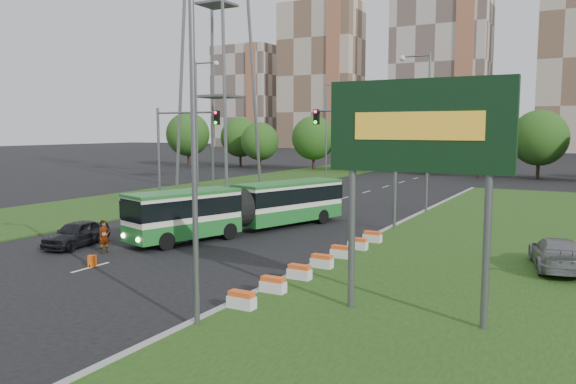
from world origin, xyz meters
The scene contains 20 objects.
ground centered at (0.00, 0.00, 0.00)m, with size 360.00×360.00×0.00m, color black.
grass_median centered at (13.00, 8.00, 0.07)m, with size 14.00×60.00×0.15m, color #234313.
median_kerb centered at (6.05, 8.00, 0.09)m, with size 0.30×60.00×0.18m, color #9B9B9B.
left_verge centered at (-18.00, 25.00, 0.05)m, with size 12.00×110.00×0.10m, color #234313.
lane_markings centered at (-3.00, 20.00, 0.00)m, with size 0.20×100.00×0.01m, color silver, non-canonical shape.
flower_planters centered at (6.70, -1.40, 0.45)m, with size 1.10×13.70×0.60m, color white, non-canonical shape.
billboard centered at (12.25, -6.00, 6.16)m, with size 6.00×0.37×8.00m.
traffic_mast_median centered at (4.78, 10.00, 5.35)m, with size 5.76×0.32×8.00m.
traffic_mast_left centered at (-10.38, 9.00, 5.35)m, with size 5.76×0.32×8.00m.
street_lamps centered at (-3.00, 10.00, 6.00)m, with size 36.00×60.00×12.00m, color slate, non-canonical shape.
tree_line centered at (10.00, 55.00, 4.50)m, with size 120.00×8.00×9.00m, color #234A13, non-canonical shape.
apartment_tower_west centered at (-65.00, 150.00, 24.00)m, with size 26.00×15.00×48.00m, color #C3B39D.
apartment_tower_cwest centered at (-25.00, 150.00, 26.00)m, with size 28.00×15.00×52.00m, color beige.
midrise_west centered at (-95.00, 150.00, 18.00)m, with size 22.00×14.00×36.00m, color beige.
articulated_bus centered at (-1.74, 4.98, 1.56)m, with size 2.42×15.49×2.55m.
car_left_near centered at (-7.35, -3.02, 0.71)m, with size 1.68×4.17×1.42m, color black.
car_left_far centered at (-8.95, 14.79, 0.78)m, with size 1.64×4.72×1.55m, color black.
car_median centered at (16.07, 3.35, 0.87)m, with size 2.01×4.94×1.43m, color gray.
pedestrian centered at (-4.80, -3.43, 0.86)m, with size 0.62×0.41×1.71m, color gray.
shopping_trolley centered at (-3.04, -5.86, 0.27)m, with size 0.32×0.34×0.54m.
Camera 1 is at (17.28, -23.98, 6.40)m, focal length 35.00 mm.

